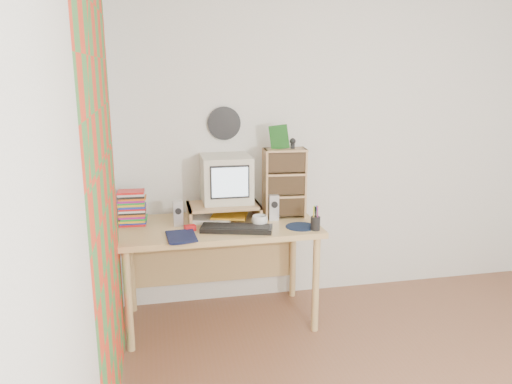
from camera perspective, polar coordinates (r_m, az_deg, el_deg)
name	(u,v)px	position (r m, az deg, el deg)	size (l,w,h in m)	color
back_wall	(339,143)	(4.07, 9.47, 5.53)	(3.50, 3.50, 0.00)	white
left_wall	(83,218)	(2.10, -19.11, -2.84)	(3.50, 3.50, 0.00)	white
curtain	(106,209)	(2.58, -16.81, -1.92)	(2.20, 2.20, 0.00)	red
wall_disc	(224,123)	(3.79, -3.66, 7.84)	(0.25, 0.25, 0.02)	black
desk	(218,239)	(3.68, -4.37, -5.41)	(1.40, 0.70, 0.75)	tan
monitor_riser	(224,207)	(3.65, -3.73, -1.78)	(0.52, 0.30, 0.12)	tan
crt_monitor	(227,180)	(3.65, -3.32, 1.42)	(0.36, 0.36, 0.34)	beige
speaker_left	(178,213)	(3.55, -8.89, -2.43)	(0.07, 0.07, 0.18)	#B3B3B8
speaker_right	(273,207)	(3.65, 1.98, -1.73)	(0.07, 0.07, 0.19)	#B3B3B8
keyboard	(237,229)	(3.42, -2.24, -4.20)	(0.49, 0.16, 0.03)	black
dvd_stack	(133,207)	(3.63, -13.92, -1.66)	(0.18, 0.13, 0.26)	brown
cd_rack	(285,183)	(3.70, 3.31, 1.03)	(0.31, 0.16, 0.51)	tan
mug	(260,221)	(3.48, 0.43, -3.39)	(0.11, 0.11, 0.09)	white
diary	(167,236)	(3.30, -10.15, -5.00)	(0.23, 0.17, 0.05)	#0F1639
mousepad	(301,227)	(3.52, 5.14, -3.96)	(0.21, 0.21, 0.00)	#101C37
pen_cup	(315,221)	(3.45, 6.81, -3.28)	(0.07, 0.07, 0.13)	black
papers	(218,218)	(3.66, -4.34, -2.96)	(0.29, 0.21, 0.04)	white
red_box	(190,228)	(3.45, -7.55, -4.09)	(0.08, 0.05, 0.04)	red
game_box	(279,137)	(3.63, 2.66, 6.30)	(0.13, 0.03, 0.17)	#18541A
webcam	(293,143)	(3.65, 4.21, 5.57)	(0.05, 0.05, 0.08)	black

